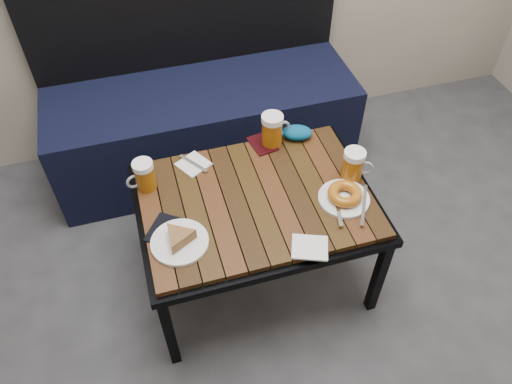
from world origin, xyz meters
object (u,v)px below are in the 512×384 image
object	(u,v)px
beer_mug_right	(354,165)
passport_burgundy	(262,144)
plate_pie	(179,239)
knit_pouch	(297,133)
plate_bagel	(344,196)
cafe_table	(256,206)
bench	(203,117)
beer_mug_centre	(273,130)
beer_mug_left	(144,175)
passport_navy	(164,230)

from	to	relation	value
beer_mug_right	passport_burgundy	xyz separation A→B (m)	(-0.26, 0.26, -0.06)
plate_pie	knit_pouch	distance (m)	0.66
beer_mug_right	plate_bagel	size ratio (longest dim) A/B	0.55
cafe_table	beer_mug_right	bearing A→B (deg)	-0.37
bench	knit_pouch	distance (m)	0.61
beer_mug_centre	plate_pie	distance (m)	0.58
beer_mug_centre	beer_mug_left	bearing A→B (deg)	176.95
beer_mug_right	passport_burgundy	size ratio (longest dim) A/B	1.05
beer_mug_right	plate_pie	world-z (taller)	beer_mug_right
cafe_table	beer_mug_left	world-z (taller)	beer_mug_left
bench	beer_mug_centre	bearing A→B (deg)	-68.56
beer_mug_right	passport_navy	size ratio (longest dim) A/B	0.98
cafe_table	beer_mug_right	xyz separation A→B (m)	(0.36, -0.00, 0.11)
beer_mug_centre	cafe_table	bearing A→B (deg)	-132.89
beer_mug_left	beer_mug_right	world-z (taller)	beer_mug_right
bench	plate_pie	size ratio (longest dim) A/B	7.40
cafe_table	plate_bagel	bearing A→B (deg)	-18.60
beer_mug_right	plate_pie	xyz separation A→B (m)	(-0.66, -0.12, -0.04)
cafe_table	passport_navy	xyz separation A→B (m)	(-0.33, -0.06, 0.05)
beer_mug_left	beer_mug_centre	distance (m)	0.51
bench	plate_bagel	distance (m)	0.93
plate_bagel	passport_navy	distance (m)	0.63
cafe_table	beer_mug_left	size ratio (longest dim) A/B	7.16
cafe_table	beer_mug_right	world-z (taller)	beer_mug_right
bench	plate_pie	world-z (taller)	bench
plate_bagel	plate_pie	bearing A→B (deg)	-177.56
beer_mug_right	passport_navy	bearing A→B (deg)	-154.12
bench	plate_bagel	size ratio (longest dim) A/B	6.14
passport_navy	plate_pie	bearing A→B (deg)	-23.92
bench	passport_burgundy	distance (m)	0.54
bench	plate_bagel	xyz separation A→B (m)	(0.34, -0.84, 0.22)
beer_mug_left	passport_navy	size ratio (longest dim) A/B	0.92
beer_mug_right	beer_mug_left	bearing A→B (deg)	-171.06
plate_bagel	passport_navy	world-z (taller)	plate_bagel
beer_mug_right	passport_burgundy	distance (m)	0.37
passport_burgundy	beer_mug_centre	bearing A→B (deg)	-13.91
beer_mug_left	plate_bagel	xyz separation A→B (m)	(0.65, -0.26, -0.04)
cafe_table	plate_bagel	world-z (taller)	plate_bagel
plate_pie	cafe_table	bearing A→B (deg)	22.75
plate_pie	knit_pouch	size ratio (longest dim) A/B	1.59
beer_mug_left	plate_bagel	world-z (taller)	beer_mug_left
plate_pie	plate_bagel	distance (m)	0.59
passport_burgundy	knit_pouch	distance (m)	0.14
beer_mug_right	knit_pouch	bearing A→B (deg)	135.83
passport_burgundy	knit_pouch	size ratio (longest dim) A/B	1.00
bench	passport_burgundy	world-z (taller)	bench
plate_pie	passport_navy	bearing A→B (deg)	120.74
cafe_table	beer_mug_centre	xyz separation A→B (m)	(0.14, 0.26, 0.11)
beer_mug_centre	passport_burgundy	world-z (taller)	beer_mug_centre
beer_mug_left	passport_navy	distance (m)	0.22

